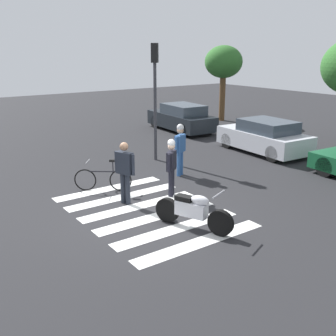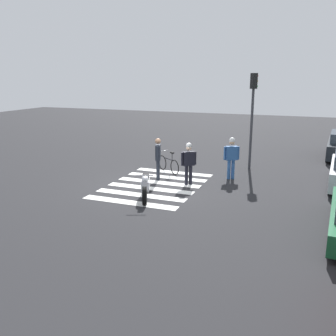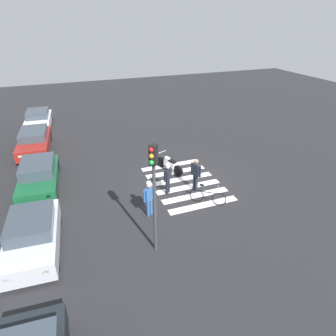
% 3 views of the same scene
% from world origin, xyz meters
% --- Properties ---
extents(ground_plane, '(60.00, 60.00, 0.00)m').
position_xyz_m(ground_plane, '(0.00, 0.00, 0.00)').
color(ground_plane, '#232326').
extents(police_motorcycle, '(2.01, 1.00, 1.04)m').
position_xyz_m(police_motorcycle, '(1.55, 0.31, 0.46)').
color(police_motorcycle, black).
rests_on(police_motorcycle, ground_plane).
extents(leaning_bicycle, '(1.14, 1.43, 1.01)m').
position_xyz_m(leaning_bicycle, '(-2.17, -0.23, 0.38)').
color(leaning_bicycle, black).
rests_on(leaning_bicycle, ground_plane).
extents(officer_on_foot, '(0.46, 0.52, 1.73)m').
position_xyz_m(officer_on_foot, '(-0.61, 1.24, 0.99)').
color(officer_on_foot, black).
rests_on(officer_on_foot, ground_plane).
extents(officer_by_motorcycle, '(0.67, 0.36, 1.79)m').
position_xyz_m(officer_by_motorcycle, '(-0.85, -0.20, 1.03)').
color(officer_by_motorcycle, '#1E232D').
rests_on(officer_by_motorcycle, ground_plane).
extents(pedestrian_bystander, '(0.40, 0.61, 1.81)m').
position_xyz_m(pedestrian_bystander, '(-2.08, 2.67, 1.05)').
color(pedestrian_bystander, '#2D5999').
rests_on(pedestrian_bystander, ground_plane).
extents(crosswalk_stripes, '(4.95, 3.58, 0.01)m').
position_xyz_m(crosswalk_stripes, '(0.00, 0.00, 0.00)').
color(crosswalk_stripes, silver).
rests_on(crosswalk_stripes, ground_plane).
extents(car_silver_sedan, '(4.13, 2.10, 1.40)m').
position_xyz_m(car_silver_sedan, '(-2.59, 7.51, 0.67)').
color(car_silver_sedan, black).
rests_on(car_silver_sedan, ground_plane).
extents(car_green_compact, '(4.46, 2.15, 1.31)m').
position_xyz_m(car_green_compact, '(2.54, 7.37, 0.63)').
color(car_green_compact, black).
rests_on(car_green_compact, ground_plane).
extents(car_maroon_wagon, '(4.67, 2.16, 1.37)m').
position_xyz_m(car_maroon_wagon, '(7.56, 7.70, 0.67)').
color(car_maroon_wagon, black).
rests_on(car_maroon_wagon, ground_plane).
extents(car_white_van, '(4.20, 2.15, 1.26)m').
position_xyz_m(car_white_van, '(12.69, 7.54, 0.61)').
color(car_white_van, black).
rests_on(car_white_van, ground_plane).
extents(traffic_light_pole, '(0.34, 0.34, 4.44)m').
position_xyz_m(traffic_light_pole, '(-4.27, 3.12, 2.97)').
color(traffic_light_pole, '#38383D').
rests_on(traffic_light_pole, ground_plane).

